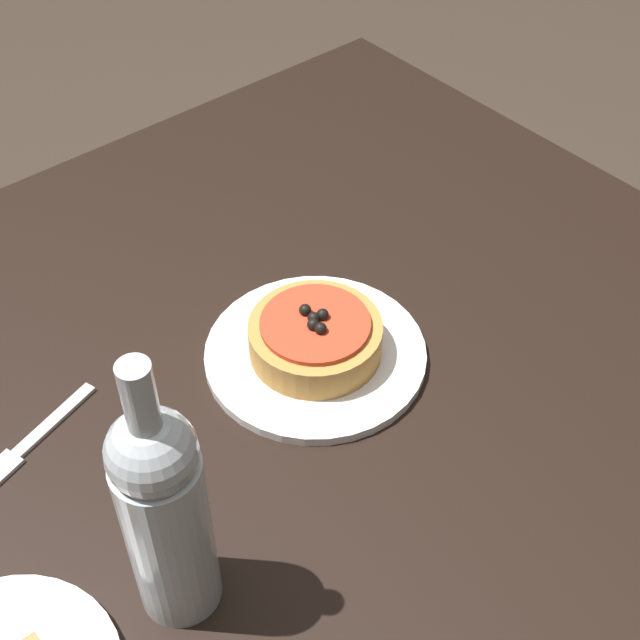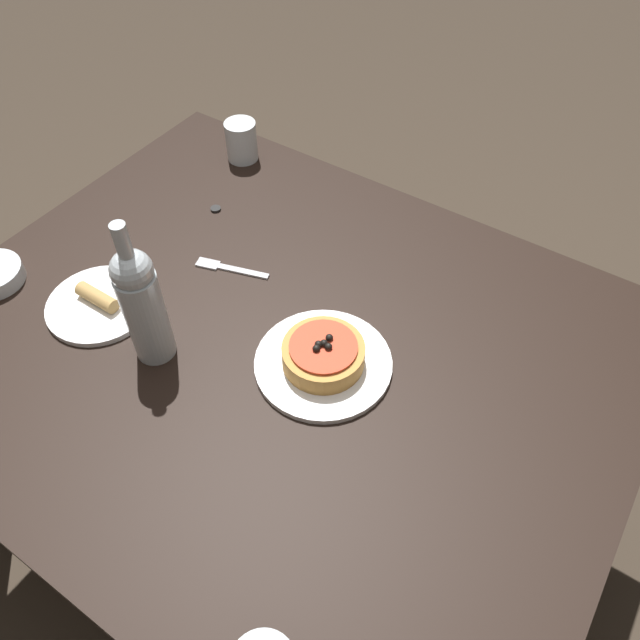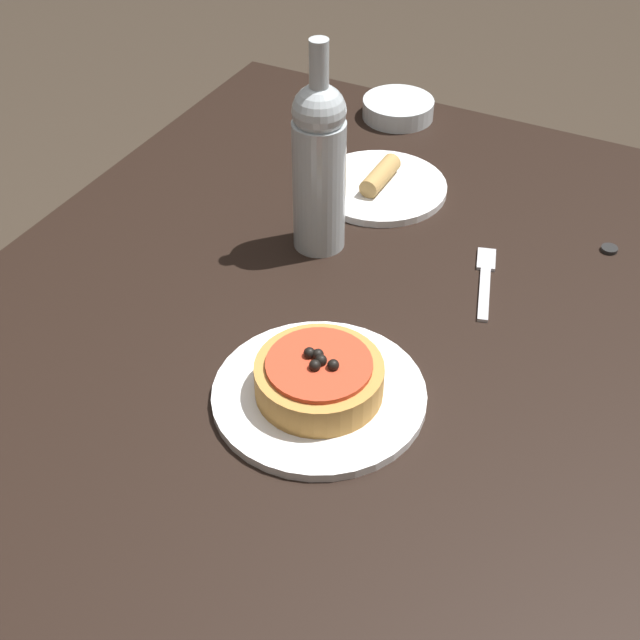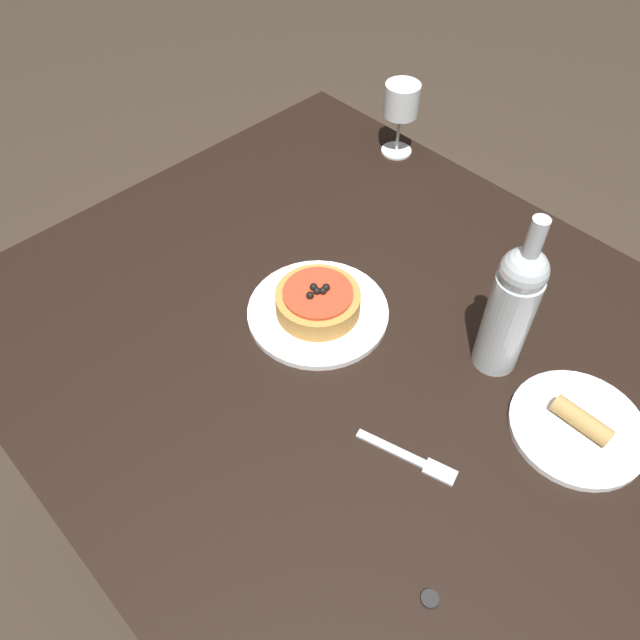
{
  "view_description": "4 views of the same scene",
  "coord_description": "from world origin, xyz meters",
  "px_view_note": "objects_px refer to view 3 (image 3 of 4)",
  "views": [
    {
      "loc": [
        -0.34,
        -0.53,
        1.48
      ],
      "look_at": [
        0.13,
        0.02,
        0.76
      ],
      "focal_mm": 50.0,
      "sensor_mm": 36.0,
      "label": 1
    },
    {
      "loc": [
        0.49,
        -0.58,
        1.66
      ],
      "look_at": [
        0.07,
        0.05,
        0.79
      ],
      "focal_mm": 35.0,
      "sensor_mm": 36.0,
      "label": 2
    },
    {
      "loc": [
        0.78,
        0.35,
        1.48
      ],
      "look_at": [
        0.06,
        -0.02,
        0.79
      ],
      "focal_mm": 50.0,
      "sensor_mm": 36.0,
      "label": 3
    },
    {
      "loc": [
        -0.43,
        0.52,
        1.58
      ],
      "look_at": [
        0.07,
        0.04,
        0.77
      ],
      "focal_mm": 35.0,
      "sensor_mm": 36.0,
      "label": 4
    }
  ],
  "objects_px": {
    "side_bowl": "(398,109)",
    "side_plate": "(380,185)",
    "dining_table": "(353,385)",
    "dinner_plate": "(319,395)",
    "pizza": "(319,377)",
    "bottle_cap": "(609,249)",
    "wine_bottle": "(319,164)",
    "fork": "(485,278)"
  },
  "relations": [
    {
      "from": "dinner_plate",
      "to": "bottle_cap",
      "type": "height_order",
      "value": "dinner_plate"
    },
    {
      "from": "dinner_plate",
      "to": "wine_bottle",
      "type": "height_order",
      "value": "wine_bottle"
    },
    {
      "from": "dining_table",
      "to": "wine_bottle",
      "type": "distance_m",
      "value": 0.31
    },
    {
      "from": "bottle_cap",
      "to": "dining_table",
      "type": "bearing_deg",
      "value": -34.94
    },
    {
      "from": "dining_table",
      "to": "dinner_plate",
      "type": "height_order",
      "value": "dinner_plate"
    },
    {
      "from": "side_bowl",
      "to": "side_plate",
      "type": "relative_size",
      "value": 0.6
    },
    {
      "from": "wine_bottle",
      "to": "side_bowl",
      "type": "relative_size",
      "value": 2.44
    },
    {
      "from": "dinner_plate",
      "to": "bottle_cap",
      "type": "distance_m",
      "value": 0.52
    },
    {
      "from": "dinner_plate",
      "to": "wine_bottle",
      "type": "xyz_separation_m",
      "value": [
        -0.28,
        -0.15,
        0.13
      ]
    },
    {
      "from": "side_plate",
      "to": "bottle_cap",
      "type": "bearing_deg",
      "value": 90.43
    },
    {
      "from": "dinner_plate",
      "to": "wine_bottle",
      "type": "relative_size",
      "value": 0.83
    },
    {
      "from": "side_bowl",
      "to": "fork",
      "type": "distance_m",
      "value": 0.49
    },
    {
      "from": "fork",
      "to": "bottle_cap",
      "type": "relative_size",
      "value": 6.69
    },
    {
      "from": "dining_table",
      "to": "wine_bottle",
      "type": "xyz_separation_m",
      "value": [
        -0.17,
        -0.14,
        0.21
      ]
    },
    {
      "from": "pizza",
      "to": "fork",
      "type": "bearing_deg",
      "value": 162.11
    },
    {
      "from": "dining_table",
      "to": "dinner_plate",
      "type": "xyz_separation_m",
      "value": [
        0.11,
        0.01,
        0.08
      ]
    },
    {
      "from": "side_bowl",
      "to": "side_plate",
      "type": "height_order",
      "value": "side_plate"
    },
    {
      "from": "bottle_cap",
      "to": "pizza",
      "type": "bearing_deg",
      "value": -27.44
    },
    {
      "from": "wine_bottle",
      "to": "bottle_cap",
      "type": "xyz_separation_m",
      "value": [
        -0.18,
        0.38,
        -0.13
      ]
    },
    {
      "from": "dining_table",
      "to": "bottle_cap",
      "type": "relative_size",
      "value": 55.7
    },
    {
      "from": "dinner_plate",
      "to": "side_plate",
      "type": "height_order",
      "value": "side_plate"
    },
    {
      "from": "dining_table",
      "to": "wine_bottle",
      "type": "bearing_deg",
      "value": -140.99
    },
    {
      "from": "dinner_plate",
      "to": "fork",
      "type": "bearing_deg",
      "value": 162.11
    },
    {
      "from": "dinner_plate",
      "to": "wine_bottle",
      "type": "bearing_deg",
      "value": -152.84
    },
    {
      "from": "dinner_plate",
      "to": "pizza",
      "type": "height_order",
      "value": "pizza"
    },
    {
      "from": "side_bowl",
      "to": "wine_bottle",
      "type": "bearing_deg",
      "value": 7.21
    },
    {
      "from": "wine_bottle",
      "to": "dinner_plate",
      "type": "bearing_deg",
      "value": 27.16
    },
    {
      "from": "pizza",
      "to": "bottle_cap",
      "type": "xyz_separation_m",
      "value": [
        -0.46,
        0.24,
        -0.03
      ]
    },
    {
      "from": "bottle_cap",
      "to": "fork",
      "type": "bearing_deg",
      "value": -43.01
    },
    {
      "from": "side_bowl",
      "to": "fork",
      "type": "relative_size",
      "value": 0.79
    },
    {
      "from": "fork",
      "to": "bottle_cap",
      "type": "xyz_separation_m",
      "value": [
        -0.15,
        0.14,
        0.0
      ]
    },
    {
      "from": "pizza",
      "to": "side_bowl",
      "type": "bearing_deg",
      "value": -164.14
    },
    {
      "from": "fork",
      "to": "side_plate",
      "type": "relative_size",
      "value": 0.76
    },
    {
      "from": "pizza",
      "to": "bottle_cap",
      "type": "height_order",
      "value": "pizza"
    },
    {
      "from": "side_plate",
      "to": "fork",
      "type": "bearing_deg",
      "value": 57.33
    },
    {
      "from": "pizza",
      "to": "side_bowl",
      "type": "relative_size",
      "value": 1.2
    },
    {
      "from": "dinner_plate",
      "to": "bottle_cap",
      "type": "relative_size",
      "value": 10.68
    },
    {
      "from": "wine_bottle",
      "to": "fork",
      "type": "height_order",
      "value": "wine_bottle"
    },
    {
      "from": "pizza",
      "to": "side_plate",
      "type": "distance_m",
      "value": 0.47
    },
    {
      "from": "dining_table",
      "to": "fork",
      "type": "relative_size",
      "value": 8.33
    },
    {
      "from": "dinner_plate",
      "to": "side_bowl",
      "type": "xyz_separation_m",
      "value": [
        -0.69,
        -0.2,
        0.01
      ]
    },
    {
      "from": "dining_table",
      "to": "side_bowl",
      "type": "distance_m",
      "value": 0.62
    }
  ]
}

